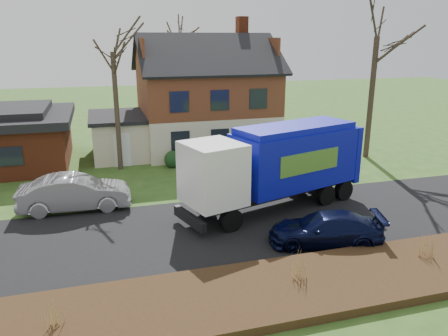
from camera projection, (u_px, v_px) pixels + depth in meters
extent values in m
plane|color=#2F531B|center=(239.00, 226.00, 18.83)|extent=(120.00, 120.00, 0.00)
cube|color=black|center=(239.00, 226.00, 18.83)|extent=(80.00, 7.00, 0.02)
cube|color=black|center=(291.00, 288.00, 13.91)|extent=(80.00, 3.50, 0.30)
cube|color=beige|center=(206.00, 130.00, 31.86)|extent=(9.00, 7.50, 2.70)
cube|color=#582819|center=(206.00, 92.00, 31.07)|extent=(9.00, 7.50, 2.80)
cube|color=maroon|center=(242.00, 28.00, 31.53)|extent=(0.70, 0.90, 1.60)
cube|color=beige|center=(120.00, 137.00, 29.76)|extent=(3.50, 5.50, 2.60)
cube|color=black|center=(118.00, 116.00, 29.36)|extent=(3.90, 5.90, 0.24)
cylinder|color=black|center=(231.00, 220.00, 18.21)|extent=(1.06, 0.62, 1.01)
cylinder|color=black|center=(206.00, 205.00, 19.84)|extent=(1.06, 0.62, 1.01)
cylinder|color=black|center=(325.00, 195.00, 21.10)|extent=(1.06, 0.62, 1.01)
cylinder|color=black|center=(297.00, 184.00, 22.73)|extent=(1.06, 0.62, 1.01)
cylinder|color=black|center=(343.00, 190.00, 21.76)|extent=(1.06, 0.62, 1.01)
cylinder|color=black|center=(314.00, 180.00, 23.39)|extent=(1.06, 0.62, 1.01)
cube|color=black|center=(278.00, 191.00, 20.71)|extent=(8.30, 3.55, 0.34)
cube|color=white|center=(213.00, 173.00, 18.38)|extent=(2.84, 2.97, 2.62)
cube|color=black|center=(191.00, 174.00, 17.78)|extent=(0.70, 2.06, 0.87)
cube|color=black|center=(190.00, 219.00, 18.28)|extent=(0.94, 2.39, 0.44)
cube|color=#0D12A0|center=(294.00, 158.00, 20.76)|extent=(6.54, 4.10, 2.62)
cube|color=#0D12A0|center=(296.00, 128.00, 20.34)|extent=(6.18, 3.74, 0.29)
cube|color=#0D12A0|center=(340.00, 151.00, 22.44)|extent=(1.05, 2.46, 2.81)
cube|color=#4D842B|center=(310.00, 162.00, 19.67)|extent=(3.35, 1.06, 0.97)
cube|color=#4D842B|center=(275.00, 151.00, 21.64)|extent=(3.35, 1.06, 0.97)
imported|color=#ABACB3|center=(75.00, 193.00, 20.45)|extent=(5.11, 1.92, 1.67)
imported|color=black|center=(325.00, 229.00, 17.04)|extent=(4.74, 2.96, 1.28)
cylinder|color=#403426|center=(117.00, 112.00, 26.06)|extent=(0.29, 0.29, 7.03)
cylinder|color=#3A2E22|center=(371.00, 99.00, 28.71)|extent=(0.36, 0.36, 7.88)
cylinder|color=#3B2C23|center=(181.00, 85.00, 38.37)|extent=(0.29, 0.29, 7.62)
cone|color=tan|center=(54.00, 312.00, 11.75)|extent=(0.04, 0.04, 0.84)
cone|color=tan|center=(48.00, 313.00, 11.72)|extent=(0.04, 0.04, 0.84)
cone|color=tan|center=(59.00, 311.00, 11.79)|extent=(0.04, 0.04, 0.84)
cone|color=tan|center=(54.00, 310.00, 11.86)|extent=(0.04, 0.04, 0.84)
cone|color=tan|center=(53.00, 315.00, 11.65)|extent=(0.04, 0.04, 0.84)
cone|color=tan|center=(299.00, 264.00, 14.12)|extent=(0.04, 0.04, 0.95)
cone|color=tan|center=(295.00, 265.00, 14.08)|extent=(0.04, 0.04, 0.95)
cone|color=tan|center=(303.00, 264.00, 14.16)|extent=(0.04, 0.04, 0.95)
cone|color=tan|center=(298.00, 262.00, 14.23)|extent=(0.04, 0.04, 0.95)
cone|color=tan|center=(301.00, 266.00, 14.01)|extent=(0.04, 0.04, 0.95)
cone|color=#AE854C|center=(427.00, 245.00, 15.47)|extent=(0.04, 0.04, 0.88)
cone|color=#AE854C|center=(423.00, 246.00, 15.43)|extent=(0.04, 0.04, 0.88)
cone|color=#AE854C|center=(431.00, 245.00, 15.51)|extent=(0.04, 0.04, 0.88)
cone|color=#AE854C|center=(425.00, 244.00, 15.58)|extent=(0.04, 0.04, 0.88)
cone|color=#AE854C|center=(429.00, 247.00, 15.35)|extent=(0.04, 0.04, 0.88)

